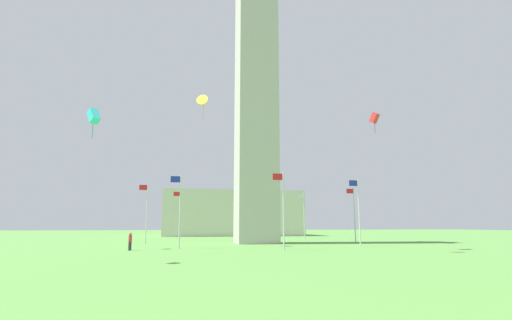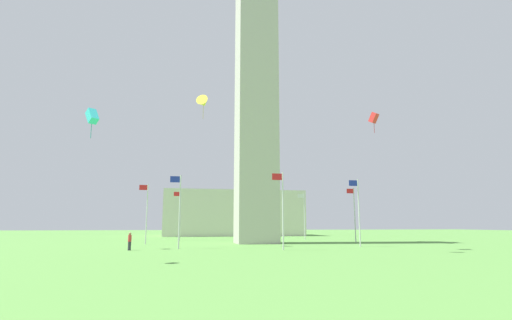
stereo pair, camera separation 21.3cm
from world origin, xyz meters
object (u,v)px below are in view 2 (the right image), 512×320
(person_red_shirt, at_px, (130,241))
(distant_building, at_px, (233,214))
(flagpole_se, at_px, (358,209))
(flagpole_w, at_px, (240,214))
(flagpole_n, at_px, (146,211))
(obelisk_monument, at_px, (256,69))
(kite_cyan_box, at_px, (92,116))
(kite_yellow_delta, at_px, (203,103))
(flagpole_nw, at_px, (180,213))
(flagpole_ne, at_px, (179,208))
(flagpole_e, at_px, (282,207))
(flagpole_sw, at_px, (304,214))
(flagpole_s, at_px, (354,212))
(kite_red_box, at_px, (374,118))

(person_red_shirt, relative_size, distant_building, 0.06)
(flagpole_se, bearing_deg, flagpole_w, -67.50)
(flagpole_n, bearing_deg, obelisk_monument, 180.00)
(obelisk_monument, height_order, kite_cyan_box, obelisk_monument)
(kite_yellow_delta, xyz_separation_m, distant_building, (-9.03, -42.43, -11.66))
(obelisk_monument, bearing_deg, flagpole_nw, -44.81)
(flagpole_ne, relative_size, person_red_shirt, 4.49)
(flagpole_ne, height_order, flagpole_e, same)
(obelisk_monument, height_order, person_red_shirt, obelisk_monument)
(flagpole_n, relative_size, kite_yellow_delta, 2.66)
(flagpole_e, height_order, person_red_shirt, flagpole_e)
(flagpole_w, distance_m, distant_building, 22.39)
(person_red_shirt, bearing_deg, flagpole_n, 37.32)
(flagpole_n, distance_m, person_red_shirt, 12.00)
(flagpole_se, height_order, flagpole_w, same)
(flagpole_n, xyz_separation_m, flagpole_w, (-13.85, -13.85, 0.00))
(flagpole_nw, height_order, kite_yellow_delta, kite_yellow_delta)
(flagpole_sw, bearing_deg, flagpole_w, -22.50)
(flagpole_s, xyz_separation_m, person_red_shirt, (28.08, 11.54, -3.28))
(person_red_shirt, height_order, kite_yellow_delta, kite_yellow_delta)
(flagpole_ne, bearing_deg, flagpole_n, -67.50)
(flagpole_n, bearing_deg, flagpole_s, 180.00)
(flagpole_n, relative_size, kite_cyan_box, 3.69)
(kite_yellow_delta, bearing_deg, flagpole_n, -44.19)
(obelisk_monument, bearing_deg, kite_yellow_delta, 39.96)
(kite_cyan_box, bearing_deg, flagpole_sw, -126.49)
(obelisk_monument, height_order, flagpole_n, obelisk_monument)
(flagpole_e, xyz_separation_m, flagpole_sw, (-9.79, -23.64, 0.00))
(flagpole_s, height_order, flagpole_nw, same)
(kite_red_box, bearing_deg, flagpole_e, -35.18)
(flagpole_se, height_order, flagpole_s, same)
(kite_red_box, xyz_separation_m, distant_building, (5.65, -55.15, -7.09))
(flagpole_se, xyz_separation_m, kite_yellow_delta, (17.20, -3.53, 12.38))
(flagpole_sw, xyz_separation_m, person_red_shirt, (24.02, 21.33, -3.28))
(flagpole_w, bearing_deg, flagpole_e, 90.00)
(flagpole_e, relative_size, kite_red_box, 3.87)
(obelisk_monument, relative_size, flagpole_ne, 6.40)
(obelisk_monument, bearing_deg, flagpole_s, 180.00)
(obelisk_monument, bearing_deg, kite_cyan_box, 57.48)
(kite_cyan_box, bearing_deg, flagpole_ne, -111.23)
(flagpole_se, xyz_separation_m, flagpole_sw, (-0.00, -19.58, 0.00))
(kite_yellow_delta, height_order, kite_red_box, kite_yellow_delta)
(person_red_shirt, bearing_deg, kite_cyan_box, -146.10)
(obelisk_monument, relative_size, flagpole_nw, 6.40)
(obelisk_monument, xyz_separation_m, kite_red_box, (-7.22, 18.98, -11.89))
(flagpole_s, bearing_deg, flagpole_w, -45.00)
(flagpole_e, xyz_separation_m, distant_building, (-1.63, -50.01, 0.72))
(flagpole_sw, relative_size, distant_building, 0.25)
(person_red_shirt, bearing_deg, flagpole_s, -28.42)
(kite_red_box, bearing_deg, kite_yellow_delta, -40.89)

